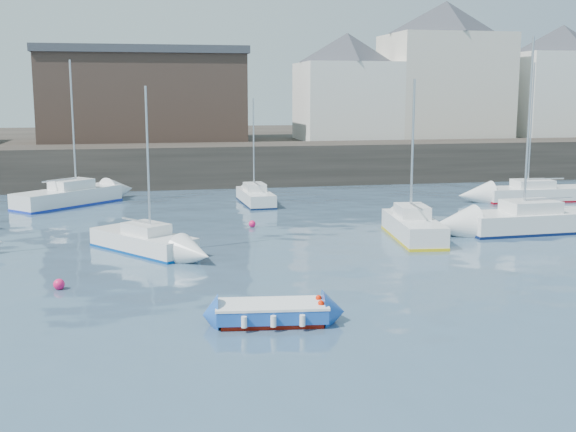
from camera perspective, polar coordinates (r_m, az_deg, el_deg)
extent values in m
plane|color=#2D4760|center=(20.75, 6.61, -9.67)|extent=(220.00, 220.00, 0.00)
cube|color=#28231E|center=(54.20, -4.78, 4.07)|extent=(90.00, 5.00, 3.00)
cube|color=#28231E|center=(72.06, -6.43, 5.38)|extent=(90.00, 32.00, 2.80)
cube|color=beige|center=(65.98, 12.20, 9.95)|extent=(10.00, 8.00, 9.00)
pyramid|color=#3A3D44|center=(66.28, 12.39, 15.06)|extent=(13.36, 13.36, 2.80)
cube|color=white|center=(70.63, 20.66, 8.92)|extent=(9.00, 7.00, 7.50)
pyramid|color=#3A3D44|center=(70.78, 20.91, 12.94)|extent=(11.88, 11.88, 2.45)
cube|color=white|center=(62.48, 4.65, 9.01)|extent=(8.00, 7.00, 6.50)
pyramid|color=#3A3D44|center=(62.58, 4.71, 13.11)|extent=(11.14, 11.14, 2.45)
cube|color=#3D2D26|center=(61.59, -11.34, 9.08)|extent=(16.00, 10.00, 7.00)
cube|color=#3A3D44|center=(61.67, -11.46, 12.61)|extent=(16.40, 10.40, 0.60)
cube|color=maroon|center=(21.95, -1.30, -8.30)|extent=(3.15, 1.58, 0.15)
cube|color=blue|center=(21.86, -1.30, -7.59)|extent=(3.43, 1.78, 0.41)
cube|color=white|center=(21.79, -1.30, -6.98)|extent=(3.50, 1.81, 0.08)
cube|color=white|center=(21.84, -1.30, -7.43)|extent=(2.73, 1.28, 0.38)
cube|color=tan|center=(21.82, -1.30, -7.19)|extent=(0.35, 1.01, 0.06)
cylinder|color=white|center=(22.61, -3.59, -7.09)|extent=(0.17, 0.17, 0.33)
cylinder|color=white|center=(21.07, -3.49, -8.37)|extent=(0.17, 0.17, 0.33)
cylinder|color=white|center=(22.64, -1.43, -7.05)|extent=(0.17, 0.17, 0.33)
cylinder|color=white|center=(21.11, -1.17, -8.32)|extent=(0.17, 0.17, 0.33)
cylinder|color=white|center=(22.70, 0.72, -7.00)|extent=(0.17, 0.17, 0.33)
cylinder|color=white|center=(21.17, 1.14, -8.26)|extent=(0.17, 0.17, 0.33)
cube|color=white|center=(32.10, -11.40, -2.04)|extent=(4.70, 5.44, 0.82)
cube|color=#043D93|center=(32.17, -11.38, -2.66)|extent=(4.74, 5.49, 0.11)
cube|color=white|center=(31.76, -11.14, -0.98)|extent=(2.20, 2.32, 0.46)
cylinder|color=silver|center=(31.13, -11.01, 4.25)|extent=(0.09, 0.09, 6.31)
cube|color=white|center=(34.62, 9.87, -0.97)|extent=(2.40, 5.78, 1.01)
cube|color=gold|center=(34.70, 9.84, -1.68)|extent=(2.42, 5.84, 0.13)
cube|color=white|center=(34.75, 9.79, 0.39)|extent=(1.55, 2.10, 0.56)
cylinder|color=silver|center=(34.67, 9.81, 5.28)|extent=(0.11, 0.11, 6.46)
cube|color=white|center=(37.90, 19.03, -0.43)|extent=(7.46, 2.70, 1.02)
cube|color=#081540|center=(37.97, 18.99, -1.08)|extent=(7.54, 2.73, 0.14)
cube|color=white|center=(37.57, 18.62, 0.74)|extent=(2.66, 1.89, 0.57)
cylinder|color=silver|center=(36.99, 18.48, 6.77)|extent=(0.11, 0.11, 8.47)
cube|color=white|center=(44.83, -2.58, 1.48)|extent=(1.82, 5.01, 0.81)
cube|color=#0B1939|center=(44.88, -2.57, 1.04)|extent=(1.84, 5.06, 0.11)
cube|color=white|center=(44.98, -2.65, 2.32)|extent=(1.27, 1.78, 0.45)
cylinder|color=silver|center=(44.96, -2.74, 5.66)|extent=(0.09, 0.09, 5.68)
cube|color=white|center=(48.73, 19.08, 1.66)|extent=(6.86, 2.45, 0.87)
cube|color=maroon|center=(48.78, 19.06, 1.22)|extent=(6.93, 2.48, 0.12)
cube|color=white|center=(48.49, 18.77, 2.45)|extent=(2.44, 1.73, 0.48)
cylinder|color=silver|center=(48.03, 18.65, 6.77)|extent=(0.10, 0.10, 7.80)
cube|color=white|center=(46.07, -17.02, 1.41)|extent=(6.39, 6.21, 1.01)
cube|color=#1832B4|center=(46.14, -16.99, 0.87)|extent=(6.45, 6.27, 0.13)
cube|color=white|center=(46.18, -16.74, 2.43)|extent=(2.83, 2.80, 0.56)
cylinder|color=silver|center=(46.09, -16.63, 6.92)|extent=(0.11, 0.11, 7.76)
sphere|color=#F3165B|center=(26.86, -17.62, -5.54)|extent=(0.40, 0.40, 0.40)
sphere|color=#F3165B|center=(32.60, 11.56, -2.60)|extent=(0.41, 0.41, 0.41)
sphere|color=#F3165B|center=(37.23, -2.85, -0.87)|extent=(0.36, 0.36, 0.36)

